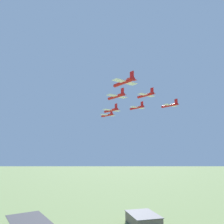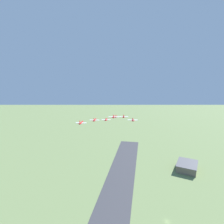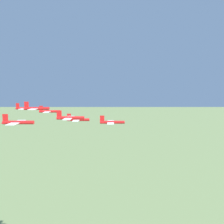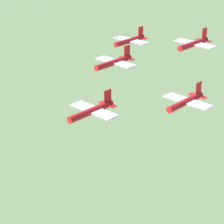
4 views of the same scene
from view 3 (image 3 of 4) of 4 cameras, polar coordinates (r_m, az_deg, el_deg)
name	(u,v)px [view 3 (image 3 of 4)]	position (r m, az deg, el deg)	size (l,w,h in m)	color
jet_0	(111,122)	(78.94, -0.19, -2.66)	(8.78, 8.56, 2.99)	red
jet_1	(77,120)	(87.93, -9.05, -1.98)	(8.78, 8.56, 2.99)	red
jet_2	(69,118)	(71.94, -11.06, -1.50)	(8.78, 8.56, 2.99)	red
jet_3	(49,111)	(98.26, -16.18, 0.18)	(8.78, 8.56, 2.99)	red
jet_4	(36,108)	(82.84, -19.28, 0.91)	(8.78, 8.56, 2.99)	red
jet_5	(17,122)	(68.43, -23.56, -2.48)	(8.78, 8.56, 2.99)	red
jet_6	(25,108)	(110.10, -21.83, 0.92)	(8.78, 8.56, 2.99)	red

